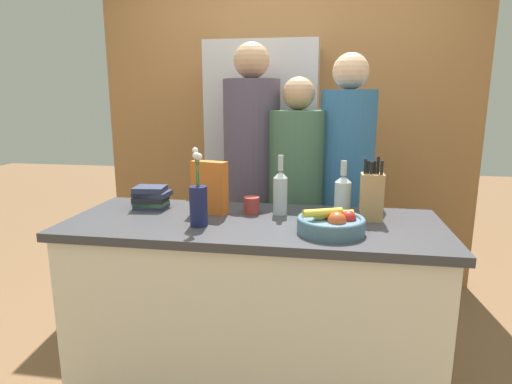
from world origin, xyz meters
name	(u,v)px	position (x,y,z in m)	size (l,w,h in m)	color
kitchen_island	(253,310)	(0.00, 0.00, 0.47)	(1.77, 0.70, 0.93)	silver
back_wall_wood	(286,123)	(0.00, 1.56, 1.30)	(2.97, 0.12, 2.60)	#9E6B3D
refrigerator	(265,175)	(-0.12, 1.20, 0.94)	(0.76, 0.63, 1.87)	#B7B7BC
fruit_bowl	(332,223)	(0.37, -0.13, 0.97)	(0.29, 0.29, 0.11)	slate
knife_block	(372,196)	(0.55, 0.10, 1.05)	(0.10, 0.09, 0.30)	tan
flower_vase	(198,202)	(-0.23, -0.12, 1.04)	(0.08, 0.08, 0.36)	#191E4C
cereal_box	(210,188)	(-0.24, 0.10, 1.06)	(0.19, 0.10, 0.26)	orange
coffee_mug	(252,205)	(-0.03, 0.13, 0.97)	(0.08, 0.11, 0.08)	#99332D
book_stack	(151,197)	(-0.57, 0.15, 0.99)	(0.19, 0.15, 0.12)	#2D334C
bottle_oil	(343,195)	(0.42, 0.15, 1.04)	(0.08, 0.08, 0.28)	#B2BCC1
bottle_vinegar	(280,191)	(0.11, 0.14, 1.05)	(0.07, 0.07, 0.30)	#B2BCC1
bottle_wine	(375,192)	(0.58, 0.25, 1.03)	(0.07, 0.07, 0.26)	#B2BCC1
person_at_sink	(252,175)	(-0.12, 0.65, 1.03)	(0.34, 0.34, 1.82)	#383842
person_in_blue	(296,199)	(0.16, 0.59, 0.91)	(0.35, 0.35, 1.62)	#383842
person_in_red_tee	(346,185)	(0.45, 0.61, 0.99)	(0.32, 0.32, 1.75)	#383842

